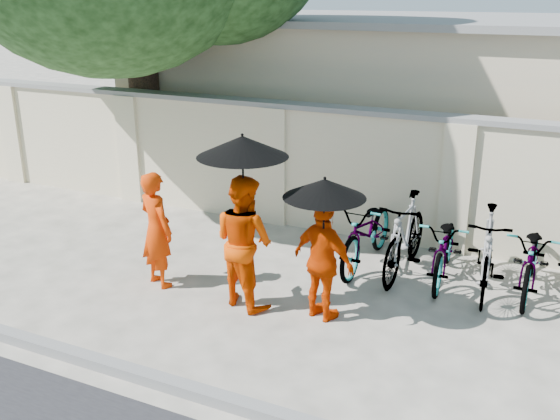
% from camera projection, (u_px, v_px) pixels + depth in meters
% --- Properties ---
extents(ground, '(80.00, 80.00, 0.00)m').
position_uv_depth(ground, '(241.00, 313.00, 7.79)').
color(ground, '#BFB4A3').
extents(kerb, '(40.00, 0.16, 0.12)m').
position_uv_depth(kerb, '(161.00, 381.00, 6.31)').
color(kerb, slate).
rests_on(kerb, ground).
extents(compound_wall, '(20.00, 0.30, 2.00)m').
position_uv_depth(compound_wall, '(393.00, 179.00, 9.79)').
color(compound_wall, beige).
rests_on(compound_wall, ground).
extents(building_behind, '(14.00, 6.00, 3.20)m').
position_uv_depth(building_behind, '(495.00, 108.00, 12.44)').
color(building_behind, '#C7B491').
rests_on(building_behind, ground).
extents(monk_left, '(0.68, 0.57, 1.59)m').
position_uv_depth(monk_left, '(156.00, 229.00, 8.30)').
color(monk_left, red).
rests_on(monk_left, ground).
extents(monk_center, '(1.00, 0.88, 1.71)m').
position_uv_depth(monk_center, '(244.00, 241.00, 7.76)').
color(monk_center, '#DB3E00').
rests_on(monk_center, ground).
extents(parasol_center, '(1.09, 1.09, 1.24)m').
position_uv_depth(parasol_center, '(242.00, 146.00, 7.26)').
color(parasol_center, black).
rests_on(parasol_center, ground).
extents(monk_right, '(0.95, 0.63, 1.50)m').
position_uv_depth(monk_right, '(324.00, 262.00, 7.43)').
color(monk_right, '#C73200').
rests_on(monk_right, ground).
extents(parasol_right, '(0.96, 0.96, 0.95)m').
position_uv_depth(parasol_right, '(325.00, 188.00, 7.04)').
color(parasol_right, black).
rests_on(parasol_right, ground).
extents(bike_0, '(0.74, 1.98, 1.03)m').
position_uv_depth(bike_0, '(368.00, 232.00, 8.98)').
color(bike_0, gray).
rests_on(bike_0, ground).
extents(bike_1, '(0.60, 1.91, 1.14)m').
position_uv_depth(bike_1, '(405.00, 236.00, 8.70)').
color(bike_1, gray).
rests_on(bike_1, ground).
extents(bike_2, '(0.75, 1.83, 0.94)m').
position_uv_depth(bike_2, '(446.00, 248.00, 8.55)').
color(bike_2, gray).
rests_on(bike_2, ground).
extents(bike_3, '(0.71, 1.90, 1.12)m').
position_uv_depth(bike_3, '(487.00, 252.00, 8.18)').
color(bike_3, gray).
rests_on(bike_3, ground).
extents(bike_4, '(0.65, 1.84, 0.97)m').
position_uv_depth(bike_4, '(533.00, 259.00, 8.15)').
color(bike_4, gray).
rests_on(bike_4, ground).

